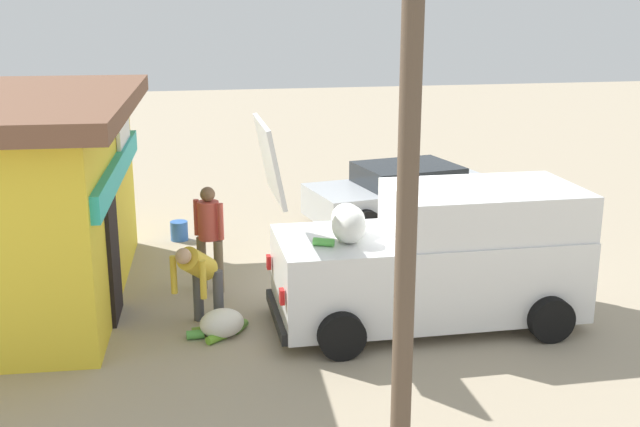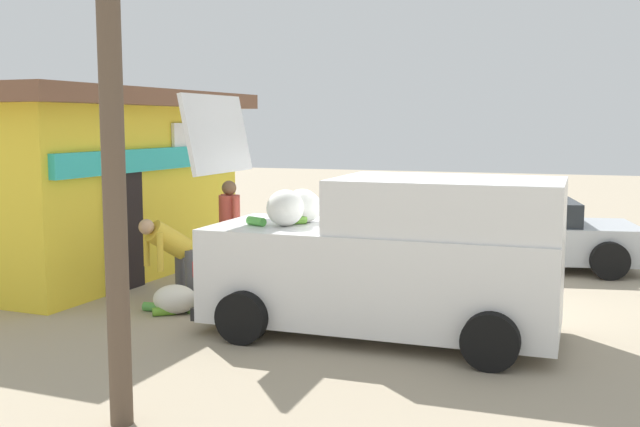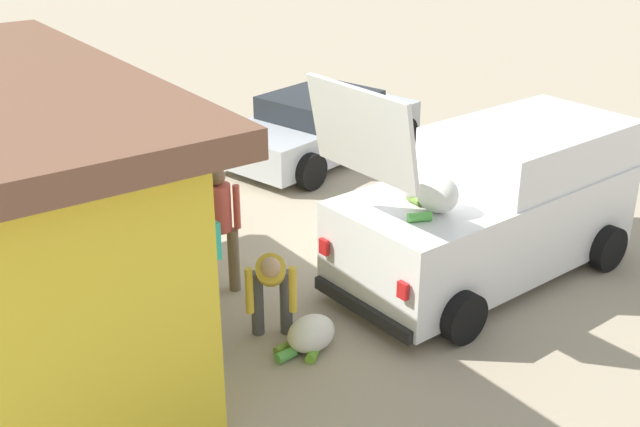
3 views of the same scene
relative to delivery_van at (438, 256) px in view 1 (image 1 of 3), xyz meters
The scene contains 8 objects.
ground_plane 1.56m from the delivery_van, ahead, with size 60.00×60.00×0.00m, color tan.
delivery_van is the anchor object (origin of this frame).
parked_sedan 5.26m from the delivery_van, 12.42° to the right, with size 2.76×4.35×1.24m.
vendor_standing 3.66m from the delivery_van, 59.55° to the left, with size 0.48×0.48×1.72m.
customer_bending 3.40m from the delivery_van, 83.33° to the left, with size 0.76×0.73×1.30m.
unloaded_banana_pile 3.21m from the delivery_van, 89.57° to the left, with size 0.62×0.89×0.41m.
paint_bucket 6.00m from the delivery_van, 37.34° to the left, with size 0.34×0.34×0.37m, color blue.
utility_pole 4.06m from the delivery_van, 155.68° to the left, with size 0.20×0.20×4.54m, color brown.
Camera 1 is at (-11.25, 3.52, 4.53)m, focal length 43.61 mm.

